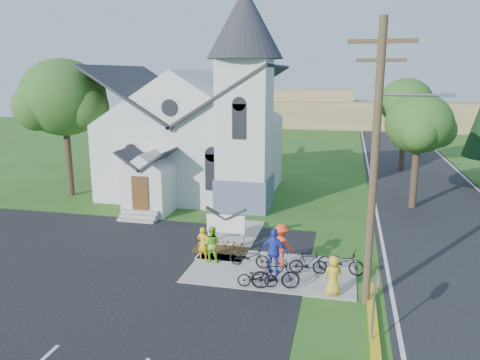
% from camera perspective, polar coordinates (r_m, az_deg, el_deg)
% --- Properties ---
extents(ground, '(120.00, 120.00, 0.00)m').
position_cam_1_polar(ground, '(20.05, -0.71, -11.22)').
color(ground, '#275C1A').
rests_on(ground, ground).
extents(parking_lot, '(20.00, 16.00, 0.02)m').
position_cam_1_polar(parking_lot, '(21.09, -21.27, -10.86)').
color(parking_lot, black).
rests_on(parking_lot, ground).
extents(road, '(8.00, 90.00, 0.02)m').
position_cam_1_polar(road, '(34.25, 22.11, -1.89)').
color(road, black).
rests_on(road, ground).
extents(sidewalk, '(7.00, 4.00, 0.05)m').
position_cam_1_polar(sidewalk, '(20.22, 3.84, -10.96)').
color(sidewalk, gray).
rests_on(sidewalk, ground).
extents(church, '(12.35, 12.00, 13.00)m').
position_cam_1_polar(church, '(31.95, -5.00, 7.56)').
color(church, silver).
rests_on(church, ground).
extents(church_sign, '(2.20, 0.40, 1.70)m').
position_cam_1_polar(church_sign, '(22.85, -1.74, -5.38)').
color(church_sign, gray).
rests_on(church_sign, ground).
extents(flower_bed, '(2.60, 1.10, 0.07)m').
position_cam_1_polar(flower_bed, '(22.37, -2.31, -8.50)').
color(flower_bed, '#3D2510').
rests_on(flower_bed, ground).
extents(utility_pole, '(3.45, 0.28, 10.00)m').
position_cam_1_polar(utility_pole, '(16.54, 16.33, 2.66)').
color(utility_pole, '#463223').
rests_on(utility_pole, ground).
extents(stop_sign, '(0.11, 0.76, 2.48)m').
position_cam_1_polar(stop_sign, '(15.05, 16.24, -12.87)').
color(stop_sign, gray).
rests_on(stop_sign, ground).
extents(tree_lot_corner, '(5.60, 5.60, 9.15)m').
position_cam_1_polar(tree_lot_corner, '(33.33, -20.70, 9.36)').
color(tree_lot_corner, '#34241C').
rests_on(tree_lot_corner, ground).
extents(tree_road_near, '(4.00, 4.00, 7.05)m').
position_cam_1_polar(tree_road_near, '(30.21, 20.97, 6.38)').
color(tree_road_near, '#34241C').
rests_on(tree_road_near, ground).
extents(tree_road_mid, '(4.40, 4.40, 7.80)m').
position_cam_1_polar(tree_road_mid, '(42.10, 19.58, 8.89)').
color(tree_road_mid, '#34241C').
rests_on(tree_road_mid, ground).
extents(distant_hills, '(61.00, 10.00, 5.60)m').
position_cam_1_polar(distant_hills, '(74.35, 12.33, 7.97)').
color(distant_hills, olive).
rests_on(distant_hills, ground).
extents(cyclist_0, '(0.61, 0.45, 1.54)m').
position_cam_1_polar(cyclist_0, '(20.97, -4.53, -7.73)').
color(cyclist_0, gold).
rests_on(cyclist_0, sidewalk).
extents(bike_0, '(1.86, 0.83, 0.95)m').
position_cam_1_polar(bike_0, '(20.33, 1.14, -9.26)').
color(bike_0, black).
rests_on(bike_0, sidewalk).
extents(cyclist_1, '(0.79, 0.63, 1.61)m').
position_cam_1_polar(cyclist_1, '(20.82, -3.47, -7.76)').
color(cyclist_1, '#7CC825').
rests_on(cyclist_1, sidewalk).
extents(bike_1, '(1.96, 0.92, 1.14)m').
position_cam_1_polar(bike_1, '(18.38, 4.35, -11.47)').
color(bike_1, black).
rests_on(bike_1, sidewalk).
extents(cyclist_2, '(1.21, 0.65, 1.97)m').
position_cam_1_polar(cyclist_2, '(19.49, 4.18, -8.69)').
color(cyclist_2, '#2437B5').
rests_on(cyclist_2, sidewalk).
extents(bike_2, '(1.65, 0.79, 0.83)m').
position_cam_1_polar(bike_2, '(18.55, 2.16, -11.73)').
color(bike_2, black).
rests_on(bike_2, sidewalk).
extents(cyclist_3, '(1.34, 1.01, 1.84)m').
position_cam_1_polar(cyclist_3, '(20.45, 5.06, -7.84)').
color(cyclist_3, '#FA441B').
rests_on(cyclist_3, sidewalk).
extents(bike_3, '(1.62, 0.62, 0.95)m').
position_cam_1_polar(bike_3, '(19.84, 8.30, -9.98)').
color(bike_3, black).
rests_on(bike_3, sidewalk).
extents(cyclist_4, '(0.88, 0.74, 1.54)m').
position_cam_1_polar(cyclist_4, '(18.14, 11.30, -11.35)').
color(cyclist_4, gold).
rests_on(cyclist_4, sidewalk).
extents(bike_4, '(2.05, 1.07, 1.03)m').
position_cam_1_polar(bike_4, '(20.14, 12.22, -9.68)').
color(bike_4, black).
rests_on(bike_4, sidewalk).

